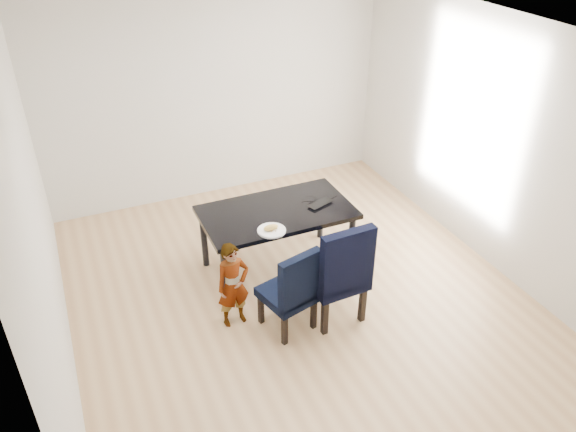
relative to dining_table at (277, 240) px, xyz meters
name	(u,v)px	position (x,y,z in m)	size (l,w,h in m)	color
floor	(296,293)	(0.00, -0.50, -0.38)	(4.50, 5.00, 0.01)	tan
ceiling	(298,33)	(0.00, -0.50, 2.33)	(4.50, 5.00, 0.01)	white
wall_back	(216,96)	(0.00, 2.00, 0.98)	(4.50, 0.01, 2.70)	silver
wall_front	(473,366)	(0.00, -3.00, 0.98)	(4.50, 0.01, 2.70)	white
wall_left	(39,235)	(-2.25, -0.50, 0.98)	(0.01, 5.00, 2.70)	white
wall_right	(488,141)	(2.25, -0.50, 0.98)	(0.01, 5.00, 2.70)	white
dining_table	(277,240)	(0.00, 0.00, 0.00)	(1.60, 0.90, 0.75)	black
chair_left	(287,287)	(-0.27, -0.91, 0.09)	(0.45, 0.47, 0.94)	black
chair_right	(334,268)	(0.21, -0.92, 0.18)	(0.53, 0.56, 1.11)	black
child	(233,285)	(-0.73, -0.65, 0.08)	(0.33, 0.22, 0.91)	orange
plate	(272,231)	(-0.20, -0.35, 0.38)	(0.29, 0.29, 0.02)	white
sandwich	(271,228)	(-0.21, -0.35, 0.42)	(0.15, 0.07, 0.06)	gold
laptop	(317,202)	(0.46, -0.04, 0.39)	(0.30, 0.19, 0.02)	black
cable_tangle	(315,204)	(0.43, -0.05, 0.38)	(0.14, 0.14, 0.01)	black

